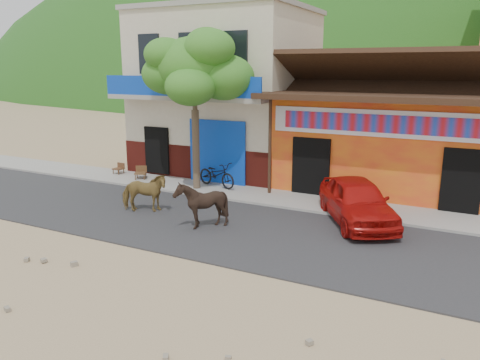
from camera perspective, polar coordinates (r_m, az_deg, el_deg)
The scene contains 13 objects.
ground at distance 11.33m, azimuth -1.04°, elevation -10.84°, with size 120.00×120.00×0.00m, color #9E825B.
road at distance 13.41m, azimuth 4.00°, elevation -6.79°, with size 60.00×5.00×0.04m, color #28282B.
sidewalk at distance 16.52m, azimuth 8.76°, elevation -2.81°, with size 60.00×2.00×0.12m, color gray.
dance_club at distance 19.53m, azimuth 18.28°, elevation 4.43°, with size 8.00×6.00×3.60m, color orange.
cafe_building at distance 21.75m, azimuth -1.56°, elevation 10.50°, with size 7.00×6.00×7.00m, color beige.
hillside at distance 79.58m, azimuth 24.53°, elevation 17.75°, with size 100.00×40.00×24.00m, color #194C14.
tree at distance 17.71m, azimuth -5.50°, elevation 8.49°, with size 3.00×3.00×6.00m, color #2D721E, non-canonical shape.
cow_tan at distance 15.61m, azimuth -11.63°, elevation -1.52°, with size 0.70×1.53×1.29m, color olive.
cow_dark at distance 13.79m, azimuth -4.75°, elevation -2.98°, with size 1.16×1.30×1.44m, color black.
red_car at distance 14.68m, azimuth 14.06°, elevation -2.47°, with size 1.62×4.02×1.37m, color #B2100C.
scooter at distance 18.24m, azimuth -2.86°, elevation 0.70°, with size 0.65×1.88×0.99m, color black.
cafe_chair_left at distance 21.16m, azimuth -14.65°, elevation 1.90°, with size 0.40×0.40×0.86m, color #51341B, non-canonical shape.
cafe_chair_right at distance 19.94m, azimuth -12.07°, elevation 1.53°, with size 0.46×0.46×0.98m, color #53371B, non-canonical shape.
Camera 1 is at (4.84, -9.10, 4.69)m, focal length 35.00 mm.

